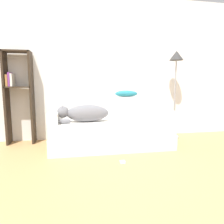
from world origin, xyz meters
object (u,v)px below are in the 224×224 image
couch (111,133)px  floor_lamp (176,65)px  dog (84,113)px  bookshelf (18,93)px  laptop (124,120)px  throw_pillow (126,94)px  power_adapter (123,162)px

couch → floor_lamp: bearing=14.4°
couch → dog: 0.59m
bookshelf → dog: bearing=-26.7°
floor_lamp → couch: bearing=-165.6°
laptop → throw_pillow: size_ratio=0.84×
laptop → throw_pillow: 0.61m
throw_pillow → laptop: bearing=-109.3°
bookshelf → floor_lamp: (2.87, -0.13, 0.51)m
couch → power_adapter: couch is taller
dog → throw_pillow: (0.80, 0.44, 0.29)m
throw_pillow → dog: bearing=-151.1°
throw_pillow → floor_lamp: size_ratio=0.25×
bookshelf → power_adapter: size_ratio=24.13×
dog → laptop: (0.66, 0.03, -0.13)m
bookshelf → couch: bearing=-16.8°
dog → floor_lamp: size_ratio=0.48×
couch → laptop: size_ratio=5.57×
laptop → floor_lamp: 1.51m
dog → floor_lamp: (1.77, 0.42, 0.82)m
laptop → power_adapter: size_ratio=5.33×
throw_pillow → floor_lamp: 1.10m
dog → throw_pillow: size_ratio=1.92×
laptop → bookshelf: bearing=179.2°
floor_lamp → dog: bearing=-166.5°
floor_lamp → power_adapter: size_ratio=25.08×
floor_lamp → power_adapter: (-1.30, -1.10, -1.40)m
couch → bookshelf: bearing=163.2°
throw_pillow → floor_lamp: floor_lamp is taller
power_adapter → throw_pillow: bearing=73.4°
throw_pillow → bookshelf: (-1.91, 0.11, 0.03)m
bookshelf → floor_lamp: size_ratio=0.96×
dog → throw_pillow: 0.96m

